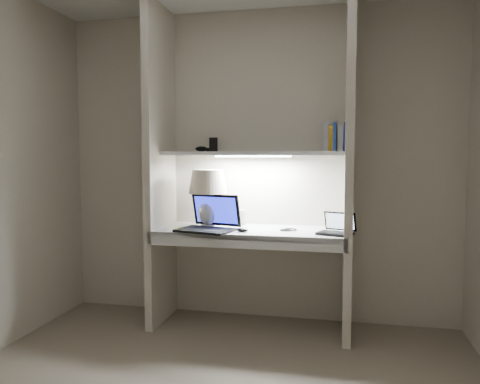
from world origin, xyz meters
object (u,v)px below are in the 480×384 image
(laptop_main, at_px, (210,222))
(table_lamp, at_px, (208,188))
(laptop_netbook, at_px, (337,229))
(book_row, at_px, (337,138))
(speaker, at_px, (239,217))

(laptop_main, bearing_deg, table_lamp, 123.61)
(table_lamp, height_order, laptop_netbook, table_lamp)
(book_row, bearing_deg, speaker, -180.00)
(speaker, bearing_deg, book_row, -8.69)
(laptop_netbook, bearing_deg, speaker, 179.88)
(laptop_main, xyz_separation_m, book_row, (0.93, 0.30, 0.64))
(speaker, distance_m, book_row, 1.00)
(book_row, bearing_deg, laptop_netbook, -87.30)
(table_lamp, xyz_separation_m, laptop_main, (0.05, -0.15, -0.25))
(table_lamp, relative_size, speaker, 3.59)
(speaker, bearing_deg, laptop_netbook, -28.92)
(laptop_netbook, bearing_deg, table_lamp, -167.45)
(laptop_netbook, bearing_deg, laptop_main, -158.97)
(laptop_netbook, bearing_deg, book_row, 112.81)
(table_lamp, bearing_deg, laptop_main, -69.74)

